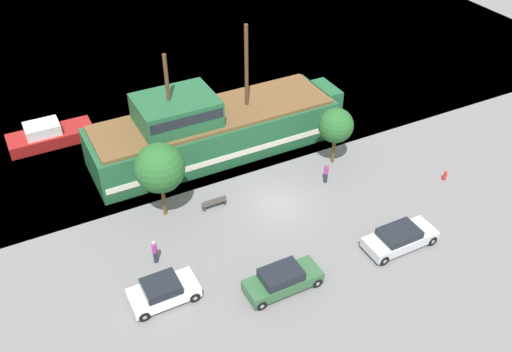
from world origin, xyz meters
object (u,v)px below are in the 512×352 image
pirate_ship (211,129)px  parked_car_curb_mid (400,238)px  bench_promenade_east (214,202)px  parked_car_curb_front (282,280)px  pedestrian_walking_near (326,173)px  parked_car_curb_rear (163,291)px  fire_hydrant (445,175)px  pedestrian_walking_far (155,252)px  moored_boat_dockside (49,135)px

pirate_ship → parked_car_curb_mid: (6.03, -14.93, -1.30)m
pirate_ship → bench_promenade_east: pirate_ship is taller
bench_promenade_east → parked_car_curb_front: bearing=-86.5°
pedestrian_walking_near → bench_promenade_east: bearing=172.8°
parked_car_curb_rear → fire_hydrant: (21.69, 1.33, -0.29)m
pirate_ship → pedestrian_walking_far: bearing=-130.0°
bench_promenade_east → pedestrian_walking_far: pedestrian_walking_far is taller
bench_promenade_east → fire_hydrant: bearing=-16.6°
parked_car_curb_front → pedestrian_walking_far: bearing=136.9°
moored_boat_dockside → bench_promenade_east: size_ratio=3.94×
parked_car_curb_mid → parked_car_curb_rear: parked_car_curb_rear is taller
moored_boat_dockside → fire_hydrant: size_ratio=8.41×
pedestrian_walking_far → fire_hydrant: bearing=-4.6°
moored_boat_dockside → parked_car_curb_rear: (2.42, -19.22, 0.02)m
bench_promenade_east → parked_car_curb_rear: bearing=-133.5°
parked_car_curb_front → pedestrian_walking_near: (7.67, 7.34, 0.07)m
moored_boat_dockside → fire_hydrant: moored_boat_dockside is taller
moored_boat_dockside → parked_car_curb_rear: moored_boat_dockside is taller
parked_car_curb_mid → pirate_ship: bearing=112.0°
pirate_ship → pedestrian_walking_near: size_ratio=12.68×
pirate_ship → pedestrian_walking_near: bearing=-52.8°
parked_car_curb_front → parked_car_curb_mid: size_ratio=0.96×
pedestrian_walking_near → moored_boat_dockside: bearing=139.1°
parked_car_curb_front → bench_promenade_east: (-0.52, 8.38, -0.29)m
parked_car_curb_mid → pedestrian_walking_near: 7.63m
bench_promenade_east → parked_car_curb_mid: bearing=-45.0°
pirate_ship → bench_promenade_east: 6.98m
moored_boat_dockside → pedestrian_walking_near: moored_boat_dockside is taller
pirate_ship → bench_promenade_east: (-2.63, -6.28, -1.54)m
parked_car_curb_front → fire_hydrant: bearing=13.3°
moored_boat_dockside → parked_car_curb_front: moored_boat_dockside is taller
moored_boat_dockside → parked_car_curb_rear: bearing=-82.8°
parked_car_curb_front → pedestrian_walking_near: size_ratio=2.85×
fire_hydrant → pedestrian_walking_near: size_ratio=0.49×
pirate_ship → parked_car_curb_rear: pirate_ship is taller
pirate_ship → pedestrian_walking_far: size_ratio=11.97×
parked_car_curb_front → parked_car_curb_rear: (-6.29, 2.30, -0.02)m
moored_boat_dockside → parked_car_curb_rear: 19.38m
pirate_ship → parked_car_curb_front: bearing=-98.2°
moored_boat_dockside → fire_hydrant: (24.11, -17.89, -0.27)m
parked_car_curb_mid → fire_hydrant: (7.25, 3.91, -0.27)m
moored_boat_dockside → pedestrian_walking_near: bearing=-40.9°
parked_car_curb_rear → bench_promenade_east: 8.39m
bench_promenade_east → pedestrian_walking_near: pedestrian_walking_near is taller
pedestrian_walking_far → bench_promenade_east: bearing=30.4°
moored_boat_dockside → pirate_ship: bearing=-32.4°
moored_boat_dockside → bench_promenade_east: bearing=-58.0°
parked_car_curb_mid → bench_promenade_east: size_ratio=2.85×
pirate_ship → pedestrian_walking_near: (5.56, -7.32, -1.19)m
pirate_ship → parked_car_curb_mid: pirate_ship is taller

